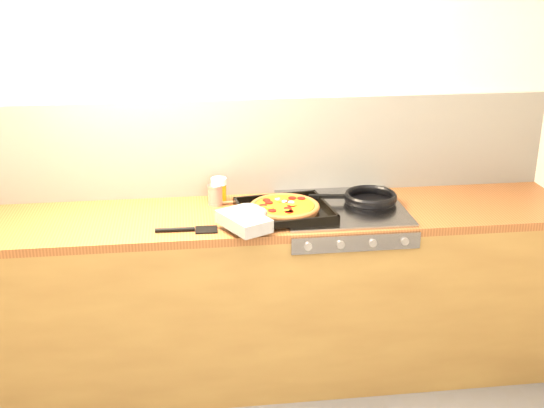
{
  "coord_description": "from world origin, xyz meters",
  "views": [
    {
      "loc": [
        -0.29,
        -1.97,
        2.1
      ],
      "look_at": [
        0.1,
        1.08,
        0.95
      ],
      "focal_mm": 45.0,
      "sensor_mm": 36.0,
      "label": 1
    }
  ],
  "objects": [
    {
      "name": "stovetop",
      "position": [
        0.45,
        1.1,
        0.91
      ],
      "size": [
        0.6,
        0.56,
        0.02
      ],
      "primitive_type": "cube",
      "color": "gray",
      "rests_on": "counter_run"
    },
    {
      "name": "room_shell",
      "position": [
        0.0,
        1.39,
        1.15
      ],
      "size": [
        3.2,
        3.2,
        3.2
      ],
      "color": "white",
      "rests_on": "ground"
    },
    {
      "name": "pizza_on_tray",
      "position": [
        0.09,
        1.0,
        0.95
      ],
      "size": [
        0.57,
        0.55,
        0.07
      ],
      "color": "black",
      "rests_on": "stovetop"
    },
    {
      "name": "black_spatula",
      "position": [
        -0.31,
        0.91,
        0.91
      ],
      "size": [
        0.28,
        0.09,
        0.02
      ],
      "color": "black",
      "rests_on": "counter_run"
    },
    {
      "name": "tomato_can",
      "position": [
        -0.17,
        1.24,
        0.95
      ],
      "size": [
        0.09,
        0.09,
        0.1
      ],
      "color": "#9B0E0C",
      "rests_on": "counter_run"
    },
    {
      "name": "frying_pan",
      "position": [
        0.59,
        1.13,
        0.94
      ],
      "size": [
        0.46,
        0.3,
        0.04
      ],
      "color": "black",
      "rests_on": "stovetop"
    },
    {
      "name": "juice_glass",
      "position": [
        -0.15,
        1.27,
        0.97
      ],
      "size": [
        0.08,
        0.08,
        0.13
      ],
      "color": "orange",
      "rests_on": "counter_run"
    },
    {
      "name": "wooden_spoon",
      "position": [
        0.05,
        1.25,
        0.91
      ],
      "size": [
        0.3,
        0.04,
        0.02
      ],
      "color": "#986640",
      "rests_on": "counter_run"
    },
    {
      "name": "counter_run",
      "position": [
        0.0,
        1.1,
        0.45
      ],
      "size": [
        3.2,
        0.62,
        0.9
      ],
      "color": "olive",
      "rests_on": "ground"
    }
  ]
}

